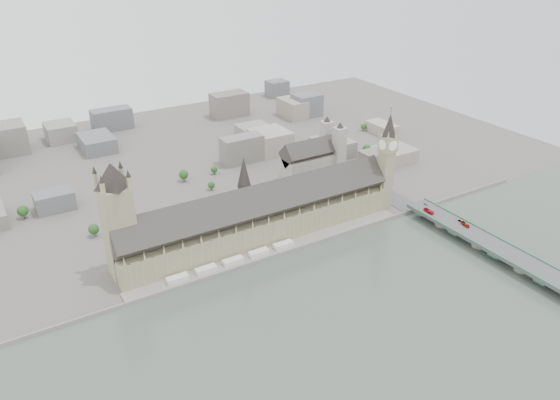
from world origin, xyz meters
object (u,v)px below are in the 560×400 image
elizabeth_tower (387,155)px  car_approach (426,204)px  westminster_abbey (313,162)px  westminster_bridge (473,238)px  red_bus_north (429,211)px  car_silver (460,221)px  palace_of_westminster (258,217)px  red_bus_south (465,224)px  victoria_tower (118,216)px

elizabeth_tower → car_approach: bearing=-49.7°
westminster_abbey → car_approach: (54.61, -119.41, -14.20)m
westminster_bridge → red_bus_north: size_ratio=27.69×
car_silver → car_approach: bearing=73.7°
westminster_abbey → car_approach: size_ratio=15.70×
palace_of_westminster → car_silver: palace_of_westminster is taller
elizabeth_tower → red_bus_south: bearing=-71.4°
westminster_bridge → car_approach: 63.45m
elizabeth_tower → car_silver: size_ratio=27.27×
westminster_bridge → red_bus_north: bearing=97.2°
palace_of_westminster → victoria_tower: bearing=177.0°
westminster_abbey → red_bus_north: 141.02m
westminster_abbey → red_bus_north: (44.85, -133.04, -13.20)m
elizabeth_tower → red_bus_south: elizabeth_tower is taller
victoria_tower → red_bus_south: (287.69, -100.28, -43.51)m
palace_of_westminster → car_silver: 189.02m
palace_of_westminster → victoria_tower: 126.41m
victoria_tower → car_silver: victoria_tower is taller
car_silver → red_bus_south: bearing=-125.7°
westminster_bridge → red_bus_north: red_bus_north is taller
car_silver → car_approach: (-2.52, 41.62, -0.02)m
westminster_bridge → red_bus_south: (3.69, 13.22, 6.57)m
palace_of_westminster → red_bus_north: 166.48m
car_silver → car_approach: size_ratio=0.91×
elizabeth_tower → car_approach: size_ratio=24.82×
palace_of_westminster → westminster_bridge: palace_of_westminster is taller
westminster_abbey → red_bus_south: westminster_abbey is taller
red_bus_north → car_approach: (9.76, 13.64, -1.01)m
red_bus_south → victoria_tower: bearing=171.9°
elizabeth_tower → car_silver: 92.79m
palace_of_westminster → red_bus_south: 190.81m
red_bus_north → car_approach: red_bus_north is taller
westminster_abbey → car_silver: size_ratio=17.25×
palace_of_westminster → car_approach: palace_of_westminster is taller
victoria_tower → red_bus_north: bearing=-13.0°
red_bus_north → car_silver: red_bus_north is taller
elizabeth_tower → victoria_tower: elizabeth_tower is taller
westminster_bridge → palace_of_westminster: bearing=146.5°
palace_of_westminster → westminster_abbey: (110.92, 75.30, 2.38)m
red_bus_north → palace_of_westminster: bearing=160.0°
westminster_bridge → car_silver: size_ratio=82.45×
victoria_tower → westminster_abbey: (232.92, 69.00, -30.12)m
elizabeth_tower → victoria_tower: bearing=176.0°
red_bus_south → car_silver: size_ratio=2.63×
westminster_bridge → red_bus_south: red_bus_south is taller
victoria_tower → westminster_abbey: 244.79m
elizabeth_tower → westminster_bridge: elizabeth_tower is taller
elizabeth_tower → red_bus_south: size_ratio=10.38×
elizabeth_tower → westminster_bridge: size_ratio=0.33×
elizabeth_tower → red_bus_south: 98.43m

